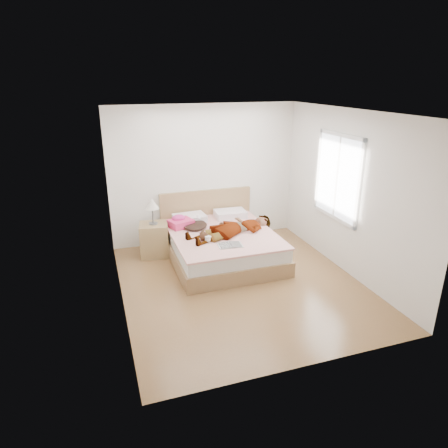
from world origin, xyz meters
The scene contains 11 objects.
ground centered at (0.00, 0.00, 0.00)m, with size 4.00×4.00×0.00m, color #4F3018.
woman centered at (0.18, 0.91, 0.63)m, with size 0.64×1.70×0.23m, color white.
hair centered at (-0.39, 1.36, 0.55)m, with size 0.45×0.55×0.08m, color black.
phone centered at (-0.32, 1.31, 0.70)m, with size 0.05×0.10×0.01m, color silver.
room_shell centered at (1.77, 0.30, 1.50)m, with size 4.00×4.00×4.00m.
bed centered at (0.00, 1.04, 0.28)m, with size 1.80×2.08×1.00m.
towel centered at (-0.62, 1.46, 0.60)m, with size 0.49×0.43×0.21m.
magazine centered at (-0.06, 0.36, 0.52)m, with size 0.41×0.29×0.02m.
coffee_mug centered at (-0.36, 0.61, 0.56)m, with size 0.14×0.12×0.10m.
plush_toy centered at (-0.39, 0.71, 0.58)m, with size 0.16×0.24×0.13m.
nightstand centered at (-1.10, 1.50, 0.35)m, with size 0.56×0.52×1.06m.
Camera 1 is at (-2.00, -5.16, 3.04)m, focal length 32.00 mm.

